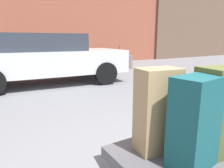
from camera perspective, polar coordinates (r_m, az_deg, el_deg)
luggage_cart at (r=1.94m, az=19.72°, el=-19.02°), size 1.16×0.84×0.34m
suitcase_olive_center at (r=1.86m, az=28.64°, el=-6.71°), size 0.44×0.33×0.71m
suitcase_teal_rear_left at (r=1.60m, az=22.55°, el=-9.92°), size 0.41×0.28×0.67m
suitcase_tan_stacked_top at (r=1.71m, az=12.61°, el=-7.29°), size 0.36×0.27×0.70m
parked_car at (r=6.13m, az=-18.05°, el=7.13°), size 4.44×2.23×1.42m
bicycle_leaning at (r=10.39m, az=0.06°, el=7.49°), size 1.76×0.18×0.96m
bollard_kerb_near at (r=8.33m, az=-1.79°, el=5.72°), size 0.27×0.27×0.58m
bollard_kerb_mid at (r=8.98m, az=4.96°, el=6.16°), size 0.27×0.27×0.58m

